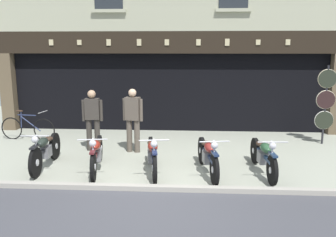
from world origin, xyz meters
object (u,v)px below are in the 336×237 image
motorcycle_center_right (208,155)px  tyre_sign_pole (326,100)px  salesman_left (93,117)px  shopkeeper_center (133,117)px  motorcycle_right (263,155)px  motorcycle_left (45,150)px  motorcycle_center (152,154)px  advert_board_near (86,82)px  motorcycle_center_left (96,153)px  leaning_bicycle (27,128)px

motorcycle_center_right → tyre_sign_pole: size_ratio=0.89×
salesman_left → tyre_sign_pole: bearing=-176.9°
salesman_left → shopkeeper_center: bearing=168.8°
motorcycle_center_right → salesman_left: bearing=-37.6°
motorcycle_right → motorcycle_left: bearing=-4.8°
motorcycle_center → advert_board_near: (-2.71, 4.29, 1.21)m
shopkeeper_center → advert_board_near: (-2.02, 2.70, 0.68)m
motorcycle_left → motorcycle_right: size_ratio=0.98×
motorcycle_center_right → shopkeeper_center: bearing=-48.1°
motorcycle_center_left → motorcycle_center_right: motorcycle_center_right is taller
motorcycle_center → shopkeeper_center: size_ratio=1.15×
tyre_sign_pole → motorcycle_center_right: bearing=-141.9°
motorcycle_center → salesman_left: bearing=-52.5°
advert_board_near → motorcycle_left: bearing=-87.6°
motorcycle_right → shopkeeper_center: bearing=-29.2°
motorcycle_center_left → tyre_sign_pole: size_ratio=0.91×
motorcycle_center → advert_board_near: size_ratio=1.81×
tyre_sign_pole → advert_board_near: bearing=168.2°
motorcycle_left → salesman_left: bearing=-119.0°
motorcycle_left → shopkeeper_center: bearing=-145.9°
motorcycle_center_right → motorcycle_right: size_ratio=1.00×
salesman_left → shopkeeper_center: size_ratio=0.97×
tyre_sign_pole → advert_board_near: (-7.44, 1.55, 0.35)m
motorcycle_left → motorcycle_center: 2.54m
motorcycle_center → leaning_bicycle: motorcycle_center is taller
advert_board_near → motorcycle_center: bearing=-57.8°
motorcycle_center_left → advert_board_near: (-1.42, 4.24, 1.22)m
motorcycle_left → motorcycle_center_left: size_ratio=0.96×
advert_board_near → motorcycle_center_right: bearing=-47.3°
motorcycle_right → motorcycle_center_left: bearing=-3.2°
motorcycle_center_left → advert_board_near: advert_board_near is taller
shopkeeper_center → motorcycle_center: bearing=125.5°
motorcycle_left → motorcycle_center_left: motorcycle_left is taller
motorcycle_right → shopkeeper_center: shopkeeper_center is taller
motorcycle_center_left → shopkeeper_center: bearing=-120.3°
motorcycle_right → salesman_left: salesman_left is taller
motorcycle_right → shopkeeper_center: size_ratio=1.19×
leaning_bicycle → motorcycle_center_right: bearing=71.2°
motorcycle_center_right → leaning_bicycle: size_ratio=1.14×
shopkeeper_center → leaning_bicycle: shopkeeper_center is taller
motorcycle_left → leaning_bicycle: bearing=-61.0°
motorcycle_left → advert_board_near: advert_board_near is taller
advert_board_near → motorcycle_center_left: bearing=-71.5°
motorcycle_left → motorcycle_center_left: bearing=171.1°
motorcycle_left → salesman_left: 1.76m
salesman_left → leaning_bicycle: salesman_left is taller
motorcycle_center_left → motorcycle_center: motorcycle_center is taller
motorcycle_right → advert_board_near: bearing=-42.8°
motorcycle_right → shopkeeper_center: (-3.17, 1.50, 0.54)m
motorcycle_left → motorcycle_center_right: bearing=174.1°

